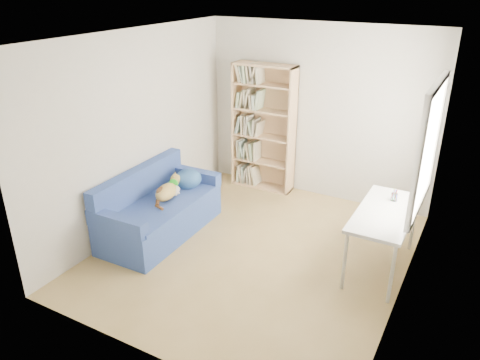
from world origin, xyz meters
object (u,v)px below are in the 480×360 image
object	(u,v)px
bookshelf	(263,133)
desk	(385,216)
sofa	(160,209)
pen_cup	(394,196)

from	to	relation	value
bookshelf	desk	bearing A→B (deg)	-32.54
bookshelf	desk	world-z (taller)	bookshelf
sofa	bookshelf	bearing A→B (deg)	73.64
sofa	bookshelf	distance (m)	2.14
pen_cup	desk	bearing A→B (deg)	-93.46
bookshelf	pen_cup	xyz separation A→B (m)	(2.25, -1.11, -0.11)
desk	pen_cup	xyz separation A→B (m)	(0.02, 0.32, 0.12)
sofa	bookshelf	world-z (taller)	bookshelf
desk	pen_cup	size ratio (longest dim) A/B	8.76
desk	bookshelf	bearing A→B (deg)	147.46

